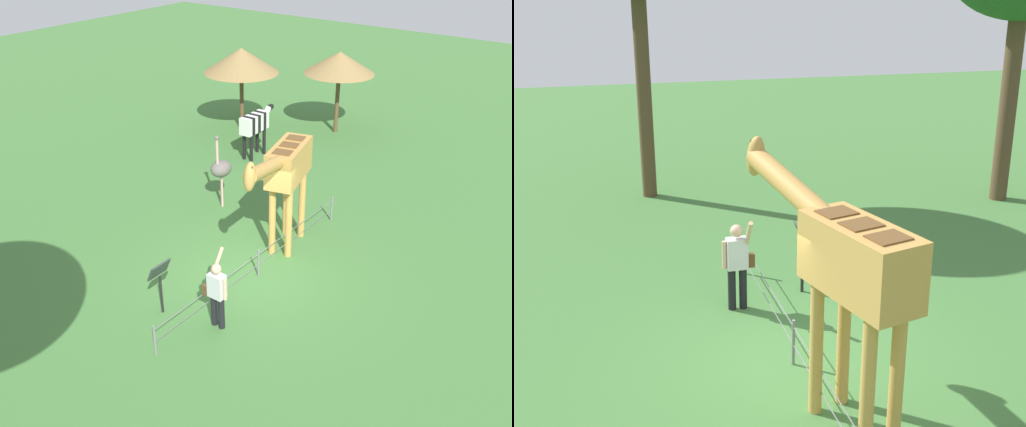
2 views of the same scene
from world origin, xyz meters
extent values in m
plane|color=#427538|center=(0.00, 0.00, 0.00)|extent=(60.00, 60.00, 0.00)
cylinder|color=#C69347|center=(-1.20, 0.20, 0.96)|extent=(0.18, 0.18, 1.92)
cylinder|color=#C69347|center=(-1.09, -0.22, 0.96)|extent=(0.18, 0.18, 1.92)
cylinder|color=#C69347|center=(-2.26, -0.08, 0.96)|extent=(0.18, 0.18, 1.92)
cylinder|color=#C69347|center=(-2.15, -0.51, 0.96)|extent=(0.18, 0.18, 1.92)
cube|color=#C69347|center=(-1.68, -0.15, 2.37)|extent=(1.82, 1.12, 0.90)
cube|color=brown|center=(-1.19, -0.02, 2.83)|extent=(0.46, 0.52, 0.02)
cube|color=brown|center=(-1.68, -0.15, 2.83)|extent=(0.46, 0.52, 0.02)
cube|color=brown|center=(-2.16, -0.28, 2.83)|extent=(0.46, 0.52, 0.02)
cylinder|color=#C69347|center=(-0.14, 0.26, 2.86)|extent=(2.07, 0.84, 0.75)
ellipsoid|color=#C69347|center=(0.82, 0.52, 3.08)|extent=(0.47, 0.36, 0.69)
cylinder|color=brown|center=(0.82, 0.58, 3.26)|extent=(0.05, 0.05, 0.14)
cylinder|color=brown|center=(0.82, 0.46, 3.26)|extent=(0.05, 0.05, 0.14)
cylinder|color=black|center=(2.04, 0.47, 0.39)|extent=(0.14, 0.14, 0.78)
cylinder|color=black|center=(2.04, 0.67, 0.39)|extent=(0.14, 0.14, 0.78)
cube|color=silver|center=(2.04, 0.57, 1.06)|extent=(0.24, 0.36, 0.55)
sphere|color=#D8AD8C|center=(2.04, 0.57, 1.47)|extent=(0.22, 0.22, 0.22)
cylinder|color=#D8AD8C|center=(1.79, 0.41, 1.51)|extent=(0.37, 0.08, 0.50)
cylinder|color=#D8AD8C|center=(2.04, 0.79, 1.05)|extent=(0.08, 0.08, 0.50)
cube|color=brown|center=(2.09, 0.35, 0.88)|extent=(0.12, 0.20, 0.24)
cylinder|color=black|center=(-6.35, -4.59, 0.47)|extent=(0.12, 0.12, 0.95)
cylinder|color=black|center=(-6.36, -4.29, 0.47)|extent=(0.12, 0.12, 0.95)
cylinder|color=black|center=(-5.55, -4.56, 0.47)|extent=(0.12, 0.12, 0.95)
cylinder|color=black|center=(-5.56, -4.26, 0.47)|extent=(0.12, 0.12, 0.95)
cube|color=silver|center=(-5.44, -4.41, 1.25)|extent=(0.19, 0.45, 0.60)
cube|color=black|center=(-5.62, -4.42, 1.25)|extent=(0.19, 0.45, 0.60)
cube|color=silver|center=(-5.79, -4.42, 1.25)|extent=(0.19, 0.45, 0.60)
cube|color=black|center=(-5.96, -4.43, 1.25)|extent=(0.19, 0.45, 0.60)
cube|color=silver|center=(-6.13, -4.44, 1.25)|extent=(0.19, 0.45, 0.60)
cube|color=black|center=(-6.30, -4.44, 1.25)|extent=(0.19, 0.45, 0.60)
cube|color=silver|center=(-6.47, -4.45, 1.25)|extent=(0.19, 0.45, 0.60)
cylinder|color=silver|center=(-6.71, -4.46, 1.40)|extent=(0.45, 0.22, 0.47)
ellipsoid|color=black|center=(-6.96, -4.46, 1.55)|extent=(0.41, 0.19, 0.22)
cylinder|color=#CC9E93|center=(-2.32, -2.90, 0.45)|extent=(0.07, 0.07, 0.90)
cylinder|color=#CC9E93|center=(-2.48, -3.06, 0.45)|extent=(0.07, 0.07, 0.90)
ellipsoid|color=#66605B|center=(-2.40, -2.98, 1.18)|extent=(0.70, 0.56, 0.49)
cylinder|color=#CC9E93|center=(-2.25, -2.98, 1.73)|extent=(0.08, 0.08, 0.80)
sphere|color=#66605B|center=(-2.25, -2.98, 2.18)|extent=(0.14, 0.14, 0.14)
cylinder|color=brown|center=(-9.84, -3.35, 1.16)|extent=(0.16, 0.16, 2.32)
cone|color=olive|center=(-9.84, -3.35, 2.73)|extent=(2.67, 2.67, 0.81)
cylinder|color=brown|center=(-7.89, -6.48, 1.14)|extent=(0.16, 0.16, 2.27)
cone|color=olive|center=(-7.89, -6.48, 2.74)|extent=(2.86, 2.86, 0.93)
cylinder|color=black|center=(2.41, -0.74, 0.47)|extent=(0.06, 0.06, 0.95)
cube|color=#333D38|center=(2.41, -0.74, 1.13)|extent=(0.56, 0.21, 0.38)
cylinder|color=slate|center=(-3.50, 0.15, 0.38)|extent=(0.05, 0.05, 0.75)
cylinder|color=slate|center=(0.00, 0.15, 0.38)|extent=(0.05, 0.05, 0.75)
cylinder|color=slate|center=(3.50, 0.15, 0.38)|extent=(0.05, 0.05, 0.75)
cube|color=slate|center=(0.00, 0.15, 0.64)|extent=(7.00, 0.01, 0.01)
cube|color=slate|center=(0.00, 0.15, 0.34)|extent=(7.00, 0.01, 0.01)
camera|label=1|loc=(9.64, 7.24, 8.23)|focal=41.39mm
camera|label=2|loc=(-8.72, 2.81, 5.57)|focal=48.13mm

